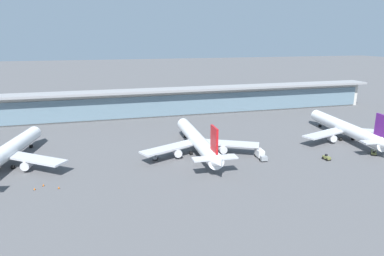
% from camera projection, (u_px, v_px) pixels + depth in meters
% --- Properties ---
extents(ground_plane, '(1200.00, 1200.00, 0.00)m').
position_uv_depth(ground_plane, '(208.00, 162.00, 117.82)').
color(ground_plane, '#515154').
extents(airliner_left_stand, '(44.04, 58.11, 15.60)m').
position_uv_depth(airliner_left_stand, '(4.00, 154.00, 111.76)').
color(airliner_left_stand, white).
rests_on(airliner_left_stand, ground).
extents(airliner_centre_stand, '(45.03, 58.53, 15.60)m').
position_uv_depth(airliner_centre_stand, '(198.00, 141.00, 126.02)').
color(airliner_centre_stand, white).
rests_on(airliner_centre_stand, ground).
extents(airliner_right_stand, '(44.68, 58.54, 15.60)m').
position_uv_depth(airliner_right_stand, '(346.00, 128.00, 142.97)').
color(airliner_right_stand, white).
rests_on(airliner_right_stand, ground).
extents(service_truck_under_wing_grey, '(2.43, 3.22, 2.05)m').
position_uv_depth(service_truck_under_wing_grey, '(155.00, 157.00, 120.25)').
color(service_truck_under_wing_grey, gray).
rests_on(service_truck_under_wing_grey, ground).
extents(service_truck_mid_apron_olive, '(5.57, 5.95, 2.70)m').
position_uv_depth(service_truck_mid_apron_olive, '(374.00, 152.00, 125.66)').
color(service_truck_mid_apron_olive, olive).
rests_on(service_truck_mid_apron_olive, ground).
extents(service_truck_by_tail_grey, '(2.95, 7.47, 3.10)m').
position_uv_depth(service_truck_by_tail_grey, '(260.00, 154.00, 121.08)').
color(service_truck_by_tail_grey, gray).
rests_on(service_truck_by_tail_grey, ground).
extents(service_truck_at_far_stand_olive, '(1.94, 2.99, 2.05)m').
position_uv_depth(service_truck_at_far_stand_olive, '(327.00, 158.00, 119.86)').
color(service_truck_at_far_stand_olive, olive).
rests_on(service_truck_at_far_stand_olive, ground).
extents(terminal_building, '(255.65, 12.80, 15.20)m').
position_uv_depth(terminal_building, '(165.00, 102.00, 186.57)').
color(terminal_building, beige).
rests_on(terminal_building, ground).
extents(safety_cone_alpha, '(0.62, 0.62, 0.70)m').
position_uv_depth(safety_cone_alpha, '(35.00, 189.00, 96.25)').
color(safety_cone_alpha, orange).
rests_on(safety_cone_alpha, ground).
extents(safety_cone_bravo, '(0.62, 0.62, 0.70)m').
position_uv_depth(safety_cone_bravo, '(59.00, 188.00, 97.10)').
color(safety_cone_bravo, orange).
rests_on(safety_cone_bravo, ground).
extents(safety_cone_charlie, '(0.62, 0.62, 0.70)m').
position_uv_depth(safety_cone_charlie, '(43.00, 185.00, 98.75)').
color(safety_cone_charlie, orange).
rests_on(safety_cone_charlie, ground).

